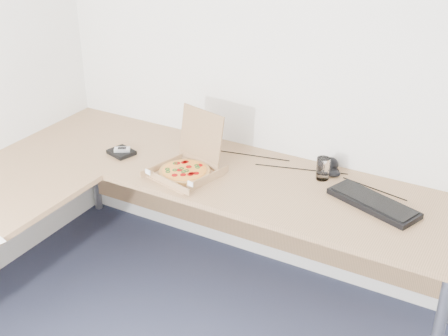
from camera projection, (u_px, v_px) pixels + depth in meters
The scene contains 10 objects.
room_shell at pixel (137, 253), 1.65m from camera, with size 3.50×3.50×2.50m, color white, non-canonical shape.
desk at pixel (128, 197), 3.02m from camera, with size 2.50×2.20×0.73m.
pizza_box at pixel (186, 168), 3.15m from camera, with size 0.29×0.34×0.30m.
drinking_glass at pixel (323, 169), 3.10m from camera, with size 0.07×0.07×0.12m, color white.
keyboard at pixel (373, 203), 2.88m from camera, with size 0.45×0.16×0.03m, color black.
mouse at pixel (331, 172), 3.15m from camera, with size 0.10×0.07×0.04m, color black.
wallet at pixel (121, 152), 3.38m from camera, with size 0.13×0.11×0.02m, color black.
phone at pixel (122, 149), 3.36m from camera, with size 0.09×0.05×0.02m, color #B2B5BA.
dome_speaker at pixel (330, 164), 3.18m from camera, with size 0.10×0.10×0.08m, color black.
cable_bundle at pixel (301, 169), 3.21m from camera, with size 0.54×0.04×0.01m, color black, non-canonical shape.
Camera 1 is at (0.88, -1.07, 2.21)m, focal length 48.69 mm.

